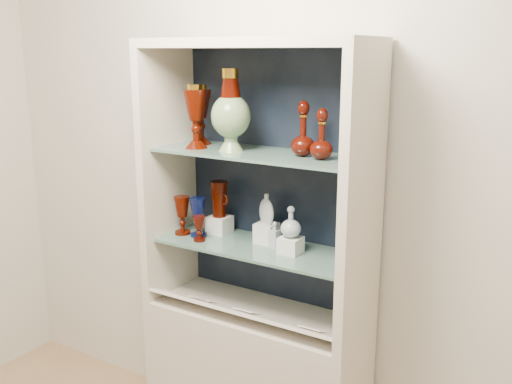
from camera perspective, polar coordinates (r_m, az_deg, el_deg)
The scene contains 31 objects.
wall_back at distance 2.61m, azimuth 2.52°, elevation 3.12°, with size 3.50×0.02×2.80m, color beige.
cabinet_base at distance 2.81m, azimuth 0.00°, elevation -18.62°, with size 1.00×0.40×0.75m, color beige.
cabinet_back_panel at distance 2.60m, azimuth 2.18°, elevation 1.39°, with size 0.98×0.02×1.15m, color black.
cabinet_side_left at distance 2.71m, azimuth -8.70°, elevation 1.77°, with size 0.04×0.40×1.15m, color beige.
cabinet_side_right at distance 2.23m, azimuth 10.58°, elevation -0.91°, with size 0.04×0.40×1.15m, color beige.
cabinet_top_cap at distance 2.37m, azimuth 0.00°, elevation 14.69°, with size 1.00×0.40×0.04m, color beige.
shelf_lower at distance 2.53m, azimuth 0.24°, elevation -5.54°, with size 0.92×0.34×0.01m, color slate.
shelf_upper at distance 2.43m, azimuth 0.25°, elevation 3.86°, with size 0.92×0.34×0.01m, color slate.
label_ledge at distance 2.53m, azimuth -1.32°, elevation -12.01°, with size 0.92×0.18×0.01m, color beige.
label_card_0 at distance 2.52m, azimuth -1.05°, elevation -11.78°, with size 0.10×0.07×0.00m, color white.
label_card_1 at distance 2.64m, azimuth -5.48°, elevation -10.57°, with size 0.10×0.07×0.00m, color white.
label_card_2 at distance 2.38m, azimuth 5.62°, elevation -13.45°, with size 0.10×0.07×0.00m, color white.
label_card_3 at distance 2.63m, azimuth -5.20°, elevation -10.65°, with size 0.10×0.07×0.00m, color white.
pedestal_lamp_left at distance 2.64m, azimuth -5.59°, elevation 7.71°, with size 0.10×0.10×0.27m, color #450C00, non-canonical shape.
pedestal_lamp_right at distance 2.53m, azimuth -6.05°, elevation 7.51°, with size 0.11×0.11×0.28m, color #450C00, non-canonical shape.
enamel_urn at distance 2.44m, azimuth -2.55°, elevation 8.16°, with size 0.17×0.17×0.35m, color #124A2E, non-canonical shape.
ruby_decanter_a at distance 2.32m, azimuth 4.75°, elevation 6.67°, with size 0.10×0.10×0.25m, color #450D04, non-canonical shape.
ruby_decanter_b at distance 2.26m, azimuth 6.59°, elevation 5.93°, with size 0.09×0.09×0.22m, color #450D04, non-canonical shape.
lidded_bowl at distance 2.26m, azimuth 10.37°, elevation 4.28°, with size 0.09×0.09×0.10m, color #450D04, non-canonical shape.
cobalt_goblet at distance 2.65m, azimuth -5.80°, elevation -2.51°, with size 0.08×0.08×0.18m, color #0A123F, non-canonical shape.
ruby_goblet_tall at distance 2.69m, azimuth -7.39°, elevation -2.33°, with size 0.07×0.07×0.18m, color #450C00, non-canonical shape.
ruby_goblet_small at distance 2.59m, azimuth -5.70°, elevation -3.67°, with size 0.06×0.06×0.12m, color #450D04, non-canonical shape.
riser_ruby_pitcher at distance 2.71m, azimuth -3.67°, elevation -3.26°, with size 0.10×0.10×0.08m, color silver.
ruby_pitcher at distance 2.67m, azimuth -3.71°, elevation -0.70°, with size 0.13×0.08×0.17m, color #450C00, non-canonical shape.
clear_square_bottle at distance 2.49m, azimuth 1.88°, elevation -4.29°, with size 0.04×0.04×0.12m, color #A0AEBB, non-canonical shape.
riser_flat_flask at distance 2.56m, azimuth 1.05°, elevation -4.12°, with size 0.09×0.09×0.09m, color silver.
flat_flask at distance 2.53m, azimuth 1.06°, elevation -1.64°, with size 0.10×0.04×0.14m, color silver, non-canonical shape.
riser_clear_round_decanter at distance 2.44m, azimuth 3.46°, elevation -5.33°, with size 0.09×0.09×0.07m, color silver.
clear_round_decanter at distance 2.41m, azimuth 3.50°, elevation -3.07°, with size 0.09×0.09×0.13m, color #A0AEBB, non-canonical shape.
riser_cameo_medallion at distance 2.44m, azimuth 9.73°, elevation -5.09°, with size 0.08×0.08×0.10m, color silver.
cameo_medallion at distance 2.41m, azimuth 9.85°, elevation -2.36°, with size 0.12×0.04×0.14m, color black, non-canonical shape.
Camera 1 is at (1.23, -0.50, 1.88)m, focal length 40.00 mm.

